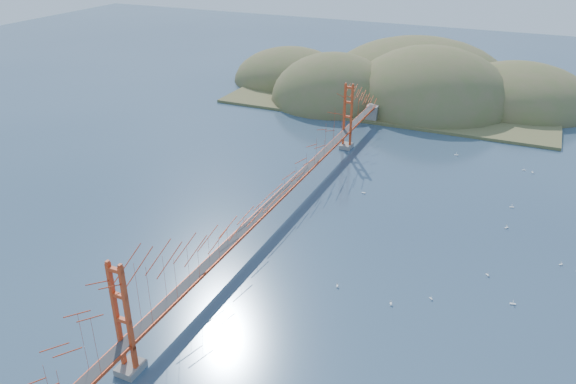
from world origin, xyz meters
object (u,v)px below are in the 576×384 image
at_px(sailboat_2, 513,303).
at_px(sailboat_0, 337,285).
at_px(sailboat_1, 431,298).
at_px(bridge, 274,175).

height_order(sailboat_2, sailboat_0, sailboat_2).
relative_size(sailboat_1, sailboat_0, 0.90).
bearing_deg(sailboat_1, sailboat_2, 18.02).
xyz_separation_m(bridge, sailboat_2, (30.89, -5.59, -6.85)).
distance_m(bridge, sailboat_0, 17.74).
relative_size(sailboat_1, sailboat_2, 0.77).
distance_m(sailboat_1, sailboat_0, 10.22).
bearing_deg(sailboat_1, bridge, 160.11).
xyz_separation_m(sailboat_1, sailboat_0, (-10.02, -2.02, 0.01)).
relative_size(sailboat_2, sailboat_0, 1.16).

